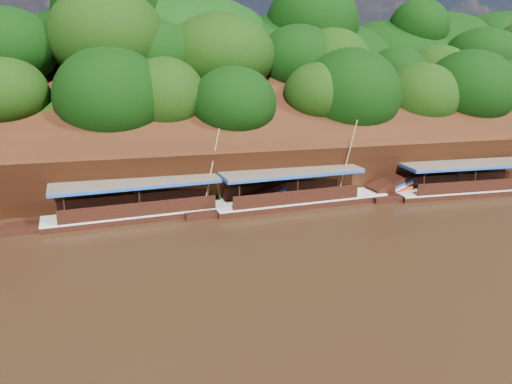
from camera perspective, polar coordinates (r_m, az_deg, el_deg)
The scene contains 6 objects.
ground at distance 26.60m, azimuth 12.20°, elevation -6.25°, with size 160.00×160.00×0.00m, color black.
riverbank at distance 46.75m, azimuth -0.33°, elevation 5.85°, with size 120.00×30.06×19.40m.
boat_0 at distance 39.38m, azimuth 24.55°, elevation 0.59°, with size 14.35×3.03×6.12m.
boat_1 at distance 33.46m, azimuth 6.34°, elevation -0.47°, with size 14.28×3.35×6.10m.
boat_2 at distance 31.38m, azimuth -10.49°, elevation -1.76°, with size 15.17×3.50×5.69m.
reeds at distance 33.86m, azimuth 0.75°, elevation 0.38°, with size 48.28×2.24×2.17m.
Camera 1 is at (-11.61, -21.89, 9.67)m, focal length 35.00 mm.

